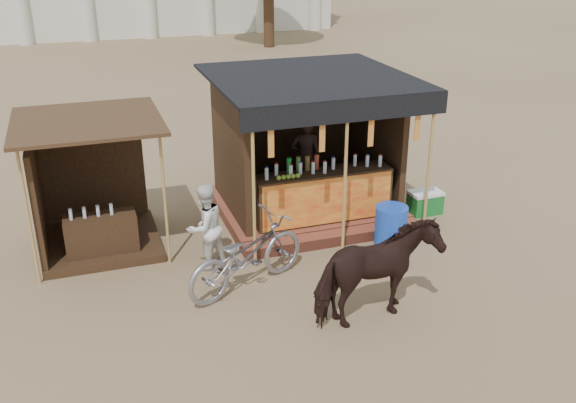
# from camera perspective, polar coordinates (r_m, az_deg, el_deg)

# --- Properties ---
(ground) EXTENTS (120.00, 120.00, 0.00)m
(ground) POSITION_cam_1_polar(r_m,az_deg,el_deg) (9.83, 3.05, -9.42)
(ground) COLOR #846B4C
(ground) RESTS_ON ground
(main_stall) EXTENTS (3.60, 3.61, 2.78)m
(main_stall) POSITION_cam_1_polar(r_m,az_deg,el_deg) (12.52, 1.75, 3.29)
(main_stall) COLOR brown
(main_stall) RESTS_ON ground
(secondary_stall) EXTENTS (2.40, 2.40, 2.38)m
(secondary_stall) POSITION_cam_1_polar(r_m,az_deg,el_deg) (11.77, -17.44, -0.10)
(secondary_stall) COLOR #3D2716
(secondary_stall) RESTS_ON ground
(cow) EXTENTS (1.94, 1.14, 1.54)m
(cow) POSITION_cam_1_polar(r_m,az_deg,el_deg) (9.23, 7.88, -6.41)
(cow) COLOR black
(cow) RESTS_ON ground
(motorbike) EXTENTS (2.34, 1.59, 1.17)m
(motorbike) POSITION_cam_1_polar(r_m,az_deg,el_deg) (10.07, -3.72, -4.74)
(motorbike) COLOR gray
(motorbike) RESTS_ON ground
(bystander) EXTENTS (0.90, 0.84, 1.48)m
(bystander) POSITION_cam_1_polar(r_m,az_deg,el_deg) (10.67, -7.38, -2.25)
(bystander) COLOR white
(bystander) RESTS_ON ground
(blue_barrel) EXTENTS (0.75, 0.75, 0.73)m
(blue_barrel) POSITION_cam_1_polar(r_m,az_deg,el_deg) (11.65, 9.14, -2.13)
(blue_barrel) COLOR blue
(blue_barrel) RESTS_ON ground
(red_crate) EXTENTS (0.51, 0.53, 0.31)m
(red_crate) POSITION_cam_1_polar(r_m,az_deg,el_deg) (11.04, 9.37, -4.87)
(red_crate) COLOR maroon
(red_crate) RESTS_ON ground
(cooler) EXTENTS (0.65, 0.46, 0.46)m
(cooler) POSITION_cam_1_polar(r_m,az_deg,el_deg) (13.10, 12.08, -0.04)
(cooler) COLOR #176A28
(cooler) RESTS_ON ground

